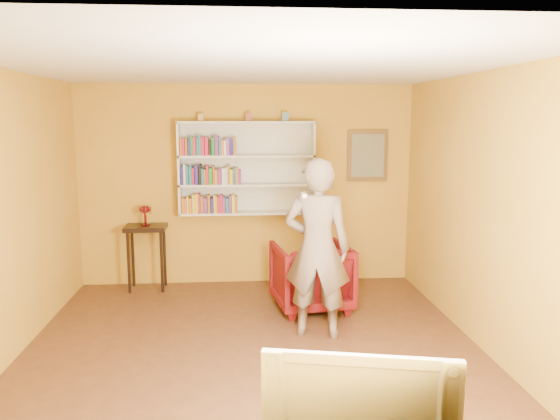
{
  "coord_description": "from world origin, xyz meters",
  "views": [
    {
      "loc": [
        -0.14,
        -4.88,
        2.24
      ],
      "look_at": [
        0.31,
        0.75,
        1.3
      ],
      "focal_mm": 35.0,
      "sensor_mm": 36.0,
      "label": 1
    }
  ],
  "objects_px": {
    "console_table": "(146,237)",
    "ruby_lustre": "(145,211)",
    "armchair": "(311,276)",
    "person": "(317,248)",
    "bookshelf": "(247,168)",
    "television": "(360,399)"
  },
  "relations": [
    {
      "from": "ruby_lustre",
      "to": "armchair",
      "type": "bearing_deg",
      "value": -24.09
    },
    {
      "from": "ruby_lustre",
      "to": "television",
      "type": "height_order",
      "value": "ruby_lustre"
    },
    {
      "from": "console_table",
      "to": "armchair",
      "type": "relative_size",
      "value": 0.99
    },
    {
      "from": "bookshelf",
      "to": "television",
      "type": "xyz_separation_m",
      "value": [
        0.5,
        -4.66,
        -0.82
      ]
    },
    {
      "from": "ruby_lustre",
      "to": "armchair",
      "type": "height_order",
      "value": "ruby_lustre"
    },
    {
      "from": "bookshelf",
      "to": "television",
      "type": "height_order",
      "value": "bookshelf"
    },
    {
      "from": "armchair",
      "to": "person",
      "type": "relative_size",
      "value": 0.47
    },
    {
      "from": "console_table",
      "to": "ruby_lustre",
      "type": "relative_size",
      "value": 3.24
    },
    {
      "from": "console_table",
      "to": "person",
      "type": "relative_size",
      "value": 0.46
    },
    {
      "from": "ruby_lustre",
      "to": "person",
      "type": "relative_size",
      "value": 0.14
    },
    {
      "from": "armchair",
      "to": "person",
      "type": "height_order",
      "value": "person"
    },
    {
      "from": "armchair",
      "to": "bookshelf",
      "type": "bearing_deg",
      "value": -64.34
    },
    {
      "from": "console_table",
      "to": "armchair",
      "type": "distance_m",
      "value": 2.29
    },
    {
      "from": "bookshelf",
      "to": "television",
      "type": "bearing_deg",
      "value": -83.93
    },
    {
      "from": "armchair",
      "to": "console_table",
      "type": "bearing_deg",
      "value": -32.49
    },
    {
      "from": "armchair",
      "to": "television",
      "type": "height_order",
      "value": "television"
    },
    {
      "from": "console_table",
      "to": "armchair",
      "type": "xyz_separation_m",
      "value": [
        2.07,
        -0.92,
        -0.32
      ]
    },
    {
      "from": "ruby_lustre",
      "to": "television",
      "type": "xyz_separation_m",
      "value": [
        1.83,
        -4.5,
        -0.28
      ]
    },
    {
      "from": "bookshelf",
      "to": "console_table",
      "type": "xyz_separation_m",
      "value": [
        -1.33,
        -0.16,
        -0.88
      ]
    },
    {
      "from": "console_table",
      "to": "television",
      "type": "relative_size",
      "value": 0.85
    },
    {
      "from": "television",
      "to": "person",
      "type": "bearing_deg",
      "value": 98.61
    },
    {
      "from": "bookshelf",
      "to": "person",
      "type": "distance_m",
      "value": 2.12
    }
  ]
}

